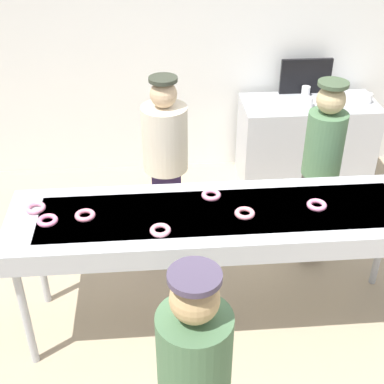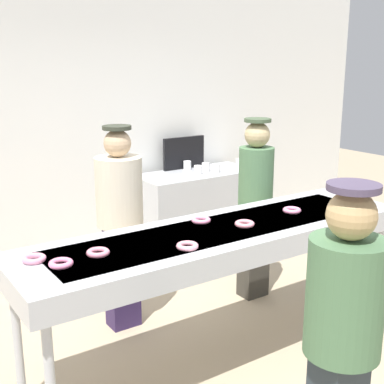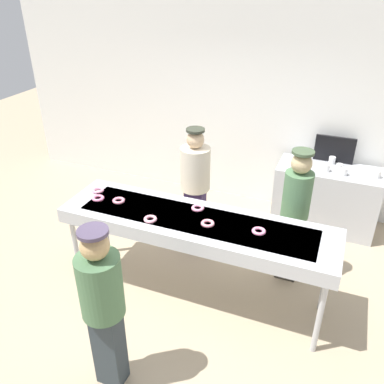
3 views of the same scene
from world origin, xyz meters
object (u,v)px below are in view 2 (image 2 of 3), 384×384
at_px(fryer_conveyor, 222,239).
at_px(prep_counter, 197,211).
at_px(strawberry_donut_4, 98,252).
at_px(strawberry_donut_3, 34,259).
at_px(strawberry_donut_2, 61,263).
at_px(paper_cup_1, 187,165).
at_px(paper_cup_3, 198,170).
at_px(menu_display, 184,153).
at_px(strawberry_donut_1, 245,224).
at_px(worker_assistant, 255,200).
at_px(paper_cup_0, 239,163).
at_px(worker_baker, 120,214).
at_px(paper_cup_2, 206,167).
at_px(strawberry_donut_5, 292,210).
at_px(strawberry_donut_0, 187,246).
at_px(strawberry_donut_6, 201,220).
at_px(customer_waiting, 342,331).
at_px(paper_cup_4, 216,168).

relative_size(fryer_conveyor, prep_counter, 2.10).
bearing_deg(strawberry_donut_4, strawberry_donut_3, 161.60).
height_order(strawberry_donut_2, paper_cup_1, strawberry_donut_2).
relative_size(paper_cup_3, menu_display, 0.19).
distance_m(strawberry_donut_1, worker_assistant, 1.07).
relative_size(paper_cup_0, paper_cup_3, 1.00).
xyz_separation_m(worker_baker, worker_assistant, (1.25, -0.17, -0.04)).
bearing_deg(paper_cup_2, strawberry_donut_1, -118.96).
distance_m(strawberry_donut_5, prep_counter, 2.14).
bearing_deg(paper_cup_0, strawberry_donut_0, -135.13).
bearing_deg(strawberry_donut_3, worker_baker, 39.35).
bearing_deg(strawberry_donut_5, worker_baker, 139.38).
bearing_deg(menu_display, worker_baker, -137.32).
relative_size(fryer_conveyor, strawberry_donut_2, 21.21).
relative_size(strawberry_donut_1, worker_assistant, 0.08).
distance_m(strawberry_donut_0, strawberry_donut_6, 0.53).
relative_size(strawberry_donut_2, customer_waiting, 0.08).
distance_m(paper_cup_1, paper_cup_4, 0.36).
relative_size(customer_waiting, menu_display, 3.04).
xyz_separation_m(paper_cup_1, paper_cup_4, (0.17, -0.32, 0.00)).
xyz_separation_m(paper_cup_2, paper_cup_4, (0.06, -0.11, 0.00)).
distance_m(paper_cup_1, menu_display, 0.15).
xyz_separation_m(strawberry_donut_3, menu_display, (2.42, 2.14, 0.05)).
relative_size(prep_counter, paper_cup_4, 13.82).
xyz_separation_m(worker_baker, paper_cup_2, (1.62, 1.11, -0.00)).
height_order(strawberry_donut_2, strawberry_donut_4, same).
bearing_deg(customer_waiting, strawberry_donut_2, 135.17).
distance_m(strawberry_donut_2, paper_cup_2, 3.15).
xyz_separation_m(strawberry_donut_1, paper_cup_1, (1.01, 2.24, -0.08)).
distance_m(worker_assistant, paper_cup_3, 1.22).
bearing_deg(paper_cup_0, worker_baker, -152.50).
relative_size(strawberry_donut_3, strawberry_donut_5, 1.00).
distance_m(worker_baker, paper_cup_0, 2.35).
height_order(strawberry_donut_6, paper_cup_2, strawberry_donut_6).
bearing_deg(customer_waiting, menu_display, 78.37).
xyz_separation_m(paper_cup_2, menu_display, (-0.11, 0.28, 0.13)).
height_order(strawberry_donut_2, worker_baker, worker_baker).
xyz_separation_m(fryer_conveyor, strawberry_donut_6, (-0.05, 0.18, 0.10)).
bearing_deg(strawberry_donut_0, paper_cup_3, 53.85).
bearing_deg(strawberry_donut_3, paper_cup_1, 40.50).
bearing_deg(prep_counter, menu_display, 90.00).
height_order(strawberry_donut_0, paper_cup_1, strawberry_donut_0).
height_order(strawberry_donut_2, strawberry_donut_3, same).
relative_size(fryer_conveyor, strawberry_donut_5, 21.21).
height_order(strawberry_donut_0, paper_cup_3, strawberry_donut_0).
distance_m(strawberry_donut_4, strawberry_donut_5, 1.57).
xyz_separation_m(strawberry_donut_2, worker_baker, (0.81, 0.90, -0.08)).
bearing_deg(strawberry_donut_1, paper_cup_2, 61.04).
xyz_separation_m(strawberry_donut_4, strawberry_donut_6, (0.86, 0.18, 0.00)).
relative_size(strawberry_donut_0, strawberry_donut_3, 1.00).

